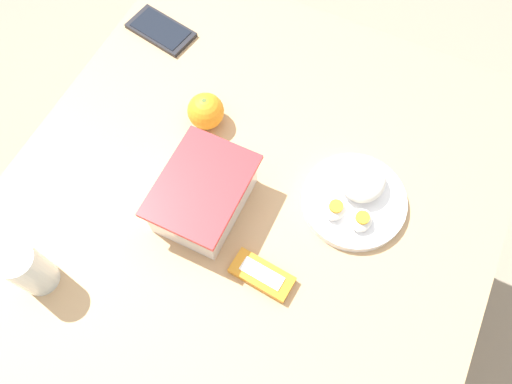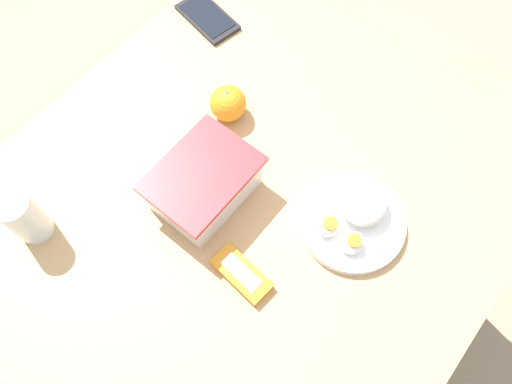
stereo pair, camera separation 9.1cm
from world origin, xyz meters
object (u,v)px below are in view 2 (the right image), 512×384
(orange_fruit, at_px, (228,103))
(candy_bar, at_px, (242,274))
(food_container, at_px, (204,185))
(cell_phone, at_px, (207,17))
(drinking_glass, at_px, (24,217))
(rice_plate, at_px, (355,218))

(orange_fruit, height_order, candy_bar, orange_fruit)
(food_container, bearing_deg, candy_bar, -117.11)
(cell_phone, height_order, drinking_glass, drinking_glass)
(candy_bar, relative_size, drinking_glass, 0.98)
(food_container, bearing_deg, cell_phone, 41.05)
(orange_fruit, distance_m, candy_bar, 0.34)
(food_container, xyz_separation_m, candy_bar, (-0.08, -0.15, -0.03))
(drinking_glass, bearing_deg, rice_plate, -49.49)
(cell_phone, bearing_deg, drinking_glass, -170.75)
(orange_fruit, relative_size, drinking_glass, 0.62)
(food_container, height_order, orange_fruit, food_container)
(food_container, distance_m, candy_bar, 0.17)
(cell_phone, relative_size, drinking_glass, 1.36)
(food_container, height_order, cell_phone, food_container)
(rice_plate, height_order, candy_bar, rice_plate)
(orange_fruit, xyz_separation_m, cell_phone, (0.16, 0.20, -0.03))
(food_container, xyz_separation_m, orange_fruit, (0.17, 0.08, -0.00))
(orange_fruit, relative_size, cell_phone, 0.46)
(orange_fruit, bearing_deg, cell_phone, 51.05)
(rice_plate, bearing_deg, food_container, 117.56)
(food_container, height_order, candy_bar, food_container)
(food_container, relative_size, drinking_glass, 1.65)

